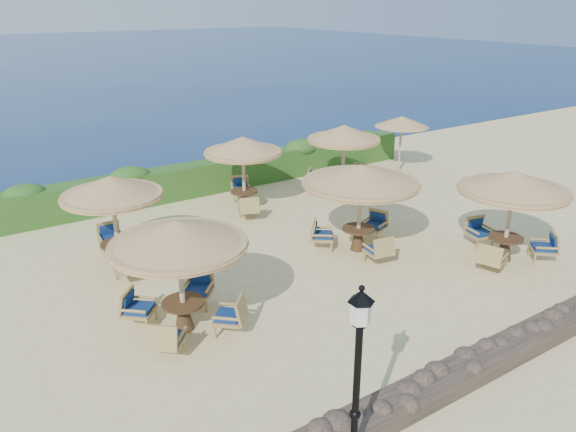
{
  "coord_description": "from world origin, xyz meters",
  "views": [
    {
      "loc": [
        -9.4,
        -11.9,
        7.02
      ],
      "look_at": [
        -1.2,
        0.45,
        1.3
      ],
      "focal_mm": 35.0,
      "sensor_mm": 36.0,
      "label": 1
    }
  ],
  "objects_px": {
    "extra_parasol": "(402,122)",
    "cafe_set_1": "(361,186)",
    "cafe_set_4": "(243,155)",
    "cafe_set_5": "(344,145)",
    "lamp_post": "(356,395)",
    "cafe_set_0": "(179,254)",
    "cafe_set_2": "(512,195)",
    "cafe_set_3": "(112,199)"
  },
  "relations": [
    {
      "from": "extra_parasol",
      "to": "cafe_set_1",
      "type": "xyz_separation_m",
      "value": [
        -6.94,
        -5.45,
        -0.14
      ]
    },
    {
      "from": "cafe_set_4",
      "to": "cafe_set_5",
      "type": "height_order",
      "value": "same"
    },
    {
      "from": "lamp_post",
      "to": "cafe_set_0",
      "type": "distance_m",
      "value": 5.42
    },
    {
      "from": "cafe_set_1",
      "to": "lamp_post",
      "type": "bearing_deg",
      "value": -130.8
    },
    {
      "from": "extra_parasol",
      "to": "cafe_set_1",
      "type": "height_order",
      "value": "cafe_set_1"
    },
    {
      "from": "cafe_set_2",
      "to": "lamp_post",
      "type": "bearing_deg",
      "value": -157.02
    },
    {
      "from": "cafe_set_3",
      "to": "extra_parasol",
      "type": "bearing_deg",
      "value": 11.05
    },
    {
      "from": "cafe_set_1",
      "to": "cafe_set_3",
      "type": "distance_m",
      "value": 6.92
    },
    {
      "from": "cafe_set_0",
      "to": "cafe_set_5",
      "type": "height_order",
      "value": "same"
    },
    {
      "from": "extra_parasol",
      "to": "cafe_set_5",
      "type": "height_order",
      "value": "cafe_set_5"
    },
    {
      "from": "cafe_set_3",
      "to": "cafe_set_5",
      "type": "relative_size",
      "value": 1.01
    },
    {
      "from": "cafe_set_2",
      "to": "cafe_set_4",
      "type": "bearing_deg",
      "value": 118.29
    },
    {
      "from": "lamp_post",
      "to": "cafe_set_4",
      "type": "distance_m",
      "value": 12.35
    },
    {
      "from": "cafe_set_0",
      "to": "cafe_set_5",
      "type": "bearing_deg",
      "value": 31.73
    },
    {
      "from": "cafe_set_1",
      "to": "cafe_set_4",
      "type": "bearing_deg",
      "value": 102.76
    },
    {
      "from": "cafe_set_0",
      "to": "cafe_set_1",
      "type": "xyz_separation_m",
      "value": [
        6.12,
        1.16,
        0.14
      ]
    },
    {
      "from": "extra_parasol",
      "to": "cafe_set_1",
      "type": "relative_size",
      "value": 0.7
    },
    {
      "from": "extra_parasol",
      "to": "cafe_set_0",
      "type": "bearing_deg",
      "value": -153.16
    },
    {
      "from": "cafe_set_4",
      "to": "cafe_set_5",
      "type": "distance_m",
      "value": 4.13
    },
    {
      "from": "lamp_post",
      "to": "extra_parasol",
      "type": "distance_m",
      "value": 17.41
    },
    {
      "from": "lamp_post",
      "to": "cafe_set_5",
      "type": "distance_m",
      "value": 14.02
    },
    {
      "from": "lamp_post",
      "to": "cafe_set_2",
      "type": "distance_m",
      "value": 9.49
    },
    {
      "from": "extra_parasol",
      "to": "lamp_post",
      "type": "bearing_deg",
      "value": -136.4
    },
    {
      "from": "cafe_set_3",
      "to": "cafe_set_4",
      "type": "xyz_separation_m",
      "value": [
        5.19,
        2.06,
        -0.01
      ]
    },
    {
      "from": "cafe_set_1",
      "to": "cafe_set_2",
      "type": "relative_size",
      "value": 1.12
    },
    {
      "from": "cafe_set_1",
      "to": "cafe_set_3",
      "type": "xyz_separation_m",
      "value": [
        -6.31,
        2.86,
        -0.03
      ]
    },
    {
      "from": "cafe_set_0",
      "to": "cafe_set_4",
      "type": "distance_m",
      "value": 7.88
    },
    {
      "from": "cafe_set_2",
      "to": "cafe_set_4",
      "type": "xyz_separation_m",
      "value": [
        -4.18,
        7.77,
        0.03
      ]
    },
    {
      "from": "cafe_set_3",
      "to": "lamp_post",
      "type": "bearing_deg",
      "value": -86.06
    },
    {
      "from": "cafe_set_4",
      "to": "cafe_set_5",
      "type": "xyz_separation_m",
      "value": [
        4.1,
        -0.45,
        -0.09
      ]
    },
    {
      "from": "cafe_set_2",
      "to": "cafe_set_5",
      "type": "bearing_deg",
      "value": 90.62
    },
    {
      "from": "cafe_set_4",
      "to": "cafe_set_2",
      "type": "bearing_deg",
      "value": -61.71
    },
    {
      "from": "cafe_set_2",
      "to": "cafe_set_5",
      "type": "relative_size",
      "value": 1.08
    },
    {
      "from": "cafe_set_0",
      "to": "cafe_set_3",
      "type": "relative_size",
      "value": 1.07
    },
    {
      "from": "lamp_post",
      "to": "cafe_set_4",
      "type": "height_order",
      "value": "lamp_post"
    },
    {
      "from": "cafe_set_1",
      "to": "cafe_set_2",
      "type": "distance_m",
      "value": 4.19
    },
    {
      "from": "lamp_post",
      "to": "extra_parasol",
      "type": "xyz_separation_m",
      "value": [
        12.6,
        12.0,
        0.62
      ]
    },
    {
      "from": "cafe_set_3",
      "to": "cafe_set_5",
      "type": "bearing_deg",
      "value": 9.83
    },
    {
      "from": "cafe_set_0",
      "to": "cafe_set_4",
      "type": "xyz_separation_m",
      "value": [
        5.01,
        6.08,
        0.11
      ]
    },
    {
      "from": "lamp_post",
      "to": "cafe_set_1",
      "type": "relative_size",
      "value": 0.96
    },
    {
      "from": "cafe_set_0",
      "to": "lamp_post",
      "type": "bearing_deg",
      "value": -85.08
    },
    {
      "from": "extra_parasol",
      "to": "cafe_set_3",
      "type": "xyz_separation_m",
      "value": [
        -13.25,
        -2.59,
        -0.17
      ]
    }
  ]
}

